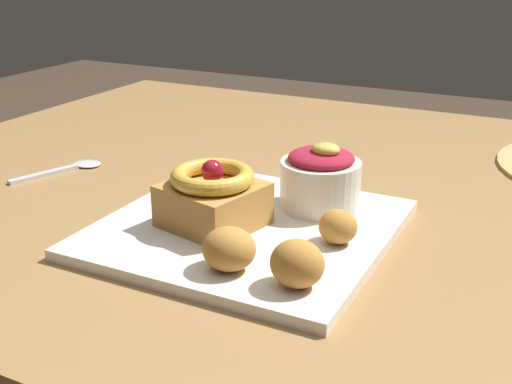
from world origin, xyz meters
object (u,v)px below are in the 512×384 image
(spoon, at_px, (69,168))
(fritter_middle, at_px, (338,227))
(fritter_back, at_px, (229,249))
(front_plate, at_px, (247,228))
(cake_slice, at_px, (213,197))
(fritter_front, at_px, (297,264))
(berry_ramekin, at_px, (321,179))

(spoon, bearing_deg, fritter_middle, -80.77)
(fritter_back, bearing_deg, front_plate, 108.43)
(cake_slice, bearing_deg, fritter_back, -51.56)
(fritter_front, bearing_deg, front_plate, 135.18)
(spoon, bearing_deg, cake_slice, -88.60)
(front_plate, distance_m, fritter_back, 0.11)
(fritter_middle, xyz_separation_m, fritter_back, (-0.07, -0.10, 0.00))
(fritter_back, bearing_deg, fritter_middle, 54.62)
(fritter_back, bearing_deg, cake_slice, 128.44)
(fritter_middle, bearing_deg, front_plate, 179.09)
(fritter_front, bearing_deg, spoon, 157.16)
(front_plate, height_order, cake_slice, cake_slice)
(cake_slice, bearing_deg, spoon, 161.71)
(cake_slice, distance_m, fritter_back, 0.10)
(berry_ramekin, relative_size, fritter_back, 1.80)
(front_plate, relative_size, spoon, 2.35)
(fritter_front, bearing_deg, cake_slice, 148.26)
(fritter_front, xyz_separation_m, fritter_middle, (0.00, 0.10, -0.00))
(front_plate, bearing_deg, fritter_front, -44.82)
(cake_slice, bearing_deg, berry_ramekin, 49.25)
(front_plate, bearing_deg, spoon, 166.56)
(front_plate, height_order, fritter_middle, fritter_middle)
(cake_slice, bearing_deg, fritter_front, -31.74)
(spoon, bearing_deg, fritter_front, -93.16)
(front_plate, height_order, fritter_back, fritter_back)
(cake_slice, xyz_separation_m, fritter_middle, (0.13, 0.02, -0.01))
(cake_slice, bearing_deg, fritter_middle, 7.39)
(fritter_front, distance_m, fritter_middle, 0.10)
(fritter_middle, distance_m, spoon, 0.42)
(berry_ramekin, height_order, fritter_middle, berry_ramekin)
(fritter_front, bearing_deg, berry_ramekin, 105.37)
(front_plate, bearing_deg, fritter_back, -71.57)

